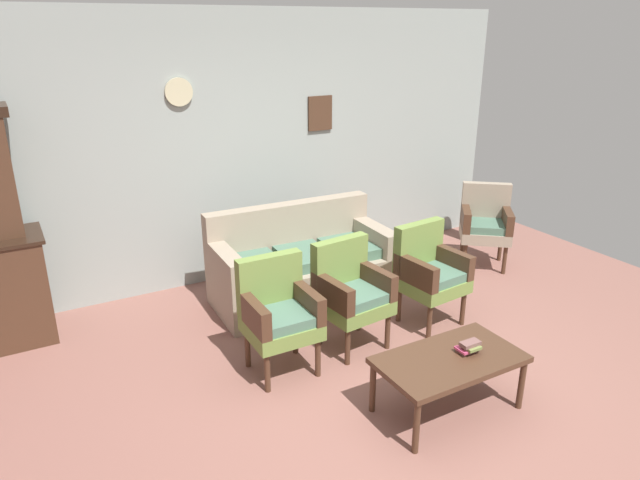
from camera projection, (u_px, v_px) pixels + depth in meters
ground_plane at (387, 398)px, 4.16m from camera, size 7.68×7.68×0.00m
wall_back_with_decor at (241, 149)px, 5.83m from camera, size 6.40×0.09×2.70m
floral_couch at (301, 267)px, 5.58m from camera, size 1.73×0.86×0.90m
armchair_near_cabinet at (278, 311)px, 4.36m from camera, size 0.53×0.50×0.90m
armchair_near_couch_end at (351, 290)px, 4.70m from camera, size 0.57×0.54×0.90m
armchair_row_middle at (429, 270)px, 5.08m from camera, size 0.57×0.54×0.90m
wingback_chair_by_fireplace at (485, 222)px, 6.32m from camera, size 0.71×0.71×0.90m
coffee_table at (449, 363)px, 3.92m from camera, size 1.00×0.56×0.42m
book_stack_on_table at (469, 347)px, 3.94m from camera, size 0.16×0.13×0.09m
floor_vase_by_wall at (475, 212)px, 7.10m from camera, size 0.25×0.25×0.72m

